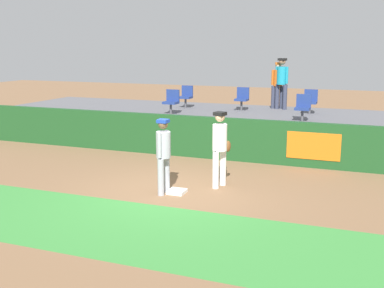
# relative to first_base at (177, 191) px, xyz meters

# --- Properties ---
(ground_plane) EXTENTS (60.00, 60.00, 0.00)m
(ground_plane) POSITION_rel_first_base_xyz_m (-0.19, -0.02, -0.04)
(ground_plane) COLOR brown
(grass_foreground_strip) EXTENTS (18.00, 2.80, 0.01)m
(grass_foreground_strip) POSITION_rel_first_base_xyz_m (-0.19, -2.38, -0.04)
(grass_foreground_strip) COLOR #388438
(grass_foreground_strip) RESTS_ON ground_plane
(first_base) EXTENTS (0.40, 0.40, 0.08)m
(first_base) POSITION_rel_first_base_xyz_m (0.00, 0.00, 0.00)
(first_base) COLOR white
(first_base) RESTS_ON ground_plane
(player_fielder_home) EXTENTS (0.45, 0.55, 1.87)m
(player_fielder_home) POSITION_rel_first_base_xyz_m (0.78, 0.89, 1.04)
(player_fielder_home) COLOR white
(player_fielder_home) RESTS_ON ground_plane
(player_runner_visitor) EXTENTS (0.34, 0.50, 1.78)m
(player_runner_visitor) POSITION_rel_first_base_xyz_m (-0.28, -0.13, 0.99)
(player_runner_visitor) COLOR #9EA3AD
(player_runner_visitor) RESTS_ON ground_plane
(field_wall) EXTENTS (18.00, 0.26, 1.29)m
(field_wall) POSITION_rel_first_base_xyz_m (-0.17, 3.69, 0.61)
(field_wall) COLOR #19471E
(field_wall) RESTS_ON ground_plane
(bleacher_platform) EXTENTS (18.00, 4.80, 1.11)m
(bleacher_platform) POSITION_rel_first_base_xyz_m (-0.19, 6.26, 0.51)
(bleacher_platform) COLOR #59595E
(bleacher_platform) RESTS_ON ground_plane
(seat_back_right) EXTENTS (0.46, 0.44, 0.84)m
(seat_back_right) POSITION_rel_first_base_xyz_m (2.14, 6.93, 1.54)
(seat_back_right) COLOR #4C4C51
(seat_back_right) RESTS_ON bleacher_platform
(seat_front_left) EXTENTS (0.48, 0.44, 0.84)m
(seat_front_left) POSITION_rel_first_base_xyz_m (-2.36, 5.13, 1.54)
(seat_front_left) COLOR #4C4C51
(seat_front_left) RESTS_ON bleacher_platform
(seat_back_center) EXTENTS (0.46, 0.44, 0.84)m
(seat_back_center) POSITION_rel_first_base_xyz_m (-0.32, 6.93, 1.54)
(seat_back_center) COLOR #4C4C51
(seat_back_center) RESTS_ON bleacher_platform
(seat_front_right) EXTENTS (0.46, 0.44, 0.84)m
(seat_front_right) POSITION_rel_first_base_xyz_m (2.14, 5.13, 1.54)
(seat_front_right) COLOR #4C4C51
(seat_front_right) RESTS_ON bleacher_platform
(seat_back_left) EXTENTS (0.45, 0.44, 0.84)m
(seat_back_left) POSITION_rel_first_base_xyz_m (-2.53, 6.93, 1.54)
(seat_back_left) COLOR #4C4C51
(seat_back_left) RESTS_ON bleacher_platform
(spectator_hooded) EXTENTS (0.50, 0.46, 1.89)m
(spectator_hooded) POSITION_rel_first_base_xyz_m (0.96, 7.76, 2.16)
(spectator_hooded) COLOR #33384C
(spectator_hooded) RESTS_ON bleacher_platform
(spectator_capped) EXTENTS (0.47, 0.40, 1.73)m
(spectator_capped) POSITION_rel_first_base_xyz_m (0.78, 7.92, 2.07)
(spectator_capped) COLOR #33384C
(spectator_capped) RESTS_ON bleacher_platform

